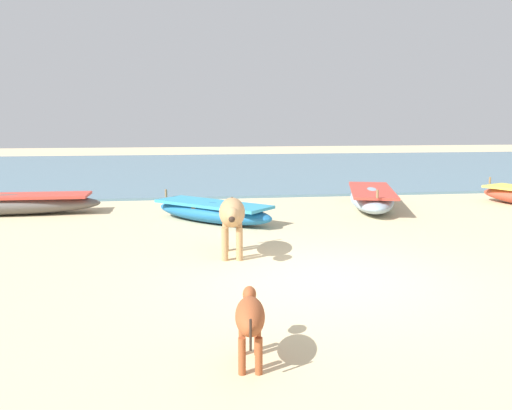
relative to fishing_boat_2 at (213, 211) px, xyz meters
The scene contains 7 objects.
ground 5.05m from the fishing_boat_2, 73.37° to the right, with size 80.00×80.00×0.00m, color beige.
sea_water 13.79m from the fishing_boat_2, 83.99° to the left, with size 60.00×20.00×0.08m, color slate.
fishing_boat_2 is the anchor object (origin of this frame).
fishing_boat_3 5.66m from the fishing_boat_2, 161.42° to the left, with size 4.98×1.14×0.72m.
fishing_boat_6 4.68m from the fishing_boat_2, 16.28° to the left, with size 2.16×3.99×0.76m.
cow_adult_tan 3.33m from the fishing_boat_2, 87.44° to the right, with size 0.59×1.64×1.06m.
calf_near_rust 7.54m from the fishing_boat_2, 90.69° to the right, with size 0.39×1.05×0.68m.
Camera 1 is at (-2.20, -7.75, 2.47)m, focal length 37.00 mm.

